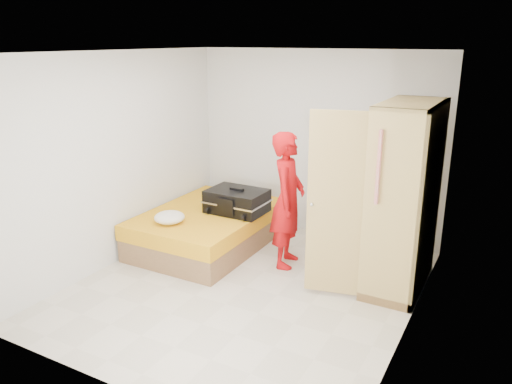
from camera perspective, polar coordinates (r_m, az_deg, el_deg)
The scene contains 7 objects.
room at distance 5.34m, azimuth -1.22°, elevation 1.63°, with size 4.00×4.02×2.60m.
bed at distance 6.84m, azimuth -5.51°, elevation -4.14°, with size 1.42×2.02×0.50m.
wardrobe at distance 5.70m, azimuth 15.97°, elevation -1.20°, with size 1.16×1.30×2.10m.
person at distance 6.09m, azimuth 3.65°, elevation -0.92°, with size 0.61×0.40×1.68m, color red.
suitcase at distance 6.66m, azimuth -2.21°, elevation -1.04°, with size 0.78×0.59×0.33m.
round_cushion at distance 6.38m, azimuth -9.86°, elevation -2.87°, with size 0.38×0.38×0.15m, color white.
pillow at distance 7.41m, azimuth -1.70°, elevation 0.05°, with size 0.54×0.28×0.10m, color white.
Camera 1 is at (2.56, -4.46, 2.73)m, focal length 35.00 mm.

